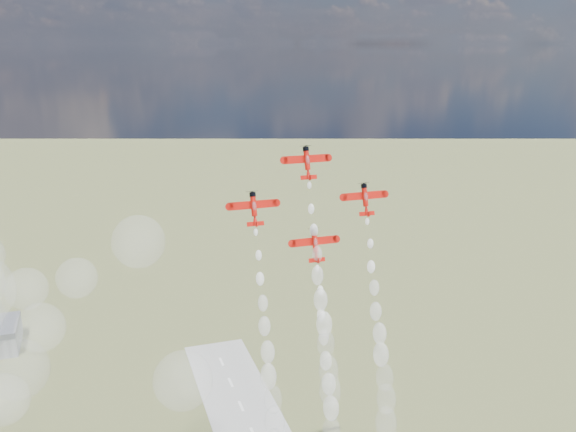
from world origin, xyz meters
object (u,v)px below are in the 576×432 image
(plane_right, at_px, (365,199))
(plane_slot, at_px, (315,244))
(plane_lead, at_px, (307,162))
(plane_left, at_px, (254,208))

(plane_right, bearing_deg, plane_slot, -167.75)
(plane_right, bearing_deg, plane_lead, 167.75)
(plane_right, xyz_separation_m, plane_slot, (-14.67, -3.18, -9.76))
(plane_lead, xyz_separation_m, plane_left, (-14.67, -3.18, -9.76))
(plane_lead, bearing_deg, plane_right, -12.25)
(plane_lead, relative_size, plane_right, 1.00)
(plane_left, xyz_separation_m, plane_slot, (14.67, -3.18, -9.76))
(plane_lead, bearing_deg, plane_slot, -90.00)
(plane_slot, bearing_deg, plane_left, 167.75)
(plane_left, relative_size, plane_slot, 1.00)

